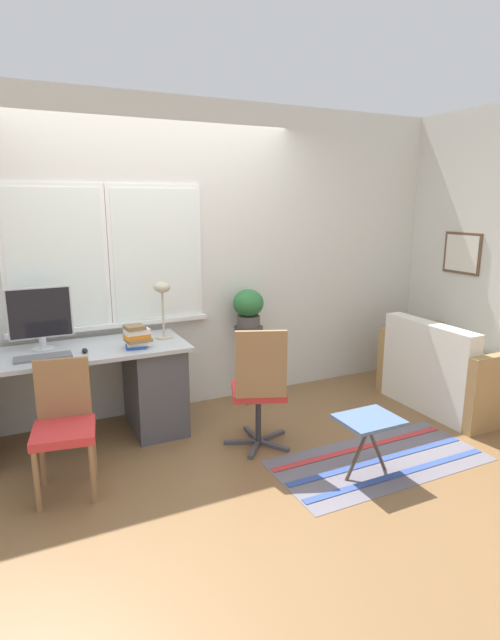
{
  "coord_description": "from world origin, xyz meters",
  "views": [
    {
      "loc": [
        -1.13,
        -3.48,
        1.83
      ],
      "look_at": [
        0.63,
        0.17,
        0.88
      ],
      "focal_mm": 28.0,
      "sensor_mm": 36.0,
      "label": 1
    }
  ],
  "objects": [
    {
      "name": "wall_back_with_window",
      "position": [
        -0.02,
        0.74,
        1.35
      ],
      "size": [
        9.0,
        0.12,
        2.7
      ],
      "color": "silver",
      "rests_on": "ground_plane"
    },
    {
      "name": "ground_plane",
      "position": [
        0.0,
        0.0,
        0.0
      ],
      "size": [
        14.0,
        14.0,
        0.0
      ],
      "primitive_type": "plane",
      "color": "brown"
    },
    {
      "name": "wall_right_with_picture",
      "position": [
        2.9,
        0.0,
        1.35
      ],
      "size": [
        0.08,
        9.0,
        2.7
      ],
      "color": "silver",
      "rests_on": "ground_plane"
    },
    {
      "name": "office_chair_swivel",
      "position": [
        0.45,
        -0.36,
        0.5
      ],
      "size": [
        0.52,
        0.55,
        0.96
      ],
      "rotation": [
        0.0,
        0.0,
        2.76
      ],
      "color": "#47474C",
      "rests_on": "ground_plane"
    },
    {
      "name": "desk_chair_wooden",
      "position": [
        -0.92,
        -0.3,
        0.46
      ],
      "size": [
        0.43,
        0.44,
        0.85
      ],
      "rotation": [
        0.0,
        0.0,
        -0.16
      ],
      "color": "olive",
      "rests_on": "ground_plane"
    },
    {
      "name": "book_stack",
      "position": [
        -0.32,
        0.19,
        0.85
      ],
      "size": [
        0.2,
        0.17,
        0.18
      ],
      "color": "#2851B2",
      "rests_on": "desk"
    },
    {
      "name": "mouse",
      "position": [
        -0.7,
        0.22,
        0.77
      ],
      "size": [
        0.04,
        0.07,
        0.03
      ],
      "color": "black",
      "rests_on": "desk"
    },
    {
      "name": "monitor",
      "position": [
        -0.97,
        0.43,
        1.01
      ],
      "size": [
        0.45,
        0.16,
        0.48
      ],
      "color": "silver",
      "rests_on": "desk"
    },
    {
      "name": "potted_plant",
      "position": [
        0.79,
        0.53,
        0.91
      ],
      "size": [
        0.28,
        0.28,
        0.35
      ],
      "color": "#514C47",
      "rests_on": "plant_stand"
    },
    {
      "name": "floor_rug_striped",
      "position": [
        1.15,
        -0.92,
        0.0
      ],
      "size": [
        1.58,
        0.74,
        0.01
      ],
      "color": "slate",
      "rests_on": "ground_plane"
    },
    {
      "name": "keyboard",
      "position": [
        -0.99,
        0.21,
        0.77
      ],
      "size": [
        0.39,
        0.14,
        0.02
      ],
      "color": "slate",
      "rests_on": "desk"
    },
    {
      "name": "desk_lamp",
      "position": [
        -0.05,
        0.38,
        1.11
      ],
      "size": [
        0.15,
        0.15,
        0.46
      ],
      "color": "#BCB299",
      "rests_on": "desk"
    },
    {
      "name": "desk",
      "position": [
        -0.88,
        0.33,
        0.4
      ],
      "size": [
        1.92,
        0.66,
        0.76
      ],
      "color": "#B2B7BC",
      "rests_on": "ground_plane"
    },
    {
      "name": "plant_stand",
      "position": [
        0.79,
        0.53,
        0.63
      ],
      "size": [
        0.27,
        0.27,
        0.72
      ],
      "color": "#333338",
      "rests_on": "ground_plane"
    },
    {
      "name": "folding_stool",
      "position": [
        0.94,
        -1.03,
        0.38
      ],
      "size": [
        0.4,
        0.34,
        0.43
      ],
      "color": "slate",
      "rests_on": "ground_plane"
    },
    {
      "name": "couch_loveseat",
      "position": [
        2.4,
        -0.37,
        0.29
      ],
      "size": [
        0.77,
        1.16,
        0.81
      ],
      "rotation": [
        0.0,
        0.0,
        1.57
      ],
      "color": "white",
      "rests_on": "ground_plane"
    }
  ]
}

